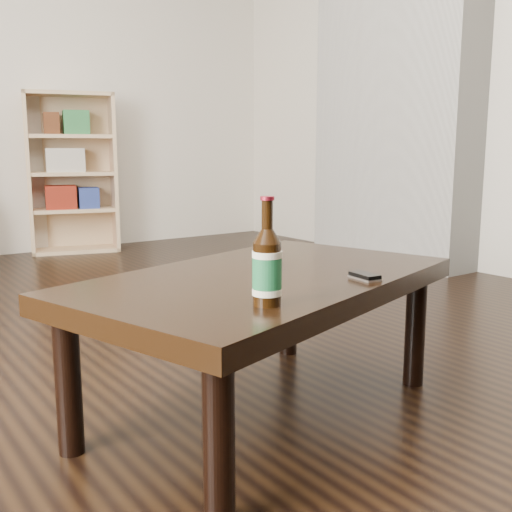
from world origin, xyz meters
TOP-DOWN VIEW (x-y plane):
  - floor at (0.00, 0.00)m, footprint 5.00×6.00m
  - chimney_breast at (2.35, 1.20)m, footprint 0.30×1.20m
  - bookshelf at (0.73, 2.86)m, footprint 0.68×0.45m
  - coffee_table at (0.19, -0.26)m, footprint 1.23×0.92m
  - beer_bottle at (-0.01, -0.53)m, footprint 0.08×0.08m
  - phone at (0.37, -0.47)m, footprint 0.06×0.09m
  - remote at (0.25, -0.20)m, footprint 0.14×0.17m

SIDE VIEW (x-z plane):
  - floor at x=0.00m, z-range -0.01..0.00m
  - coffee_table at x=0.19m, z-range 0.15..0.56m
  - phone at x=0.37m, z-range 0.41..0.43m
  - remote at x=0.25m, z-range 0.41..0.43m
  - beer_bottle at x=-0.01m, z-range 0.38..0.62m
  - bookshelf at x=0.73m, z-range 0.02..1.19m
  - chimney_breast at x=2.35m, z-range 0.00..2.70m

